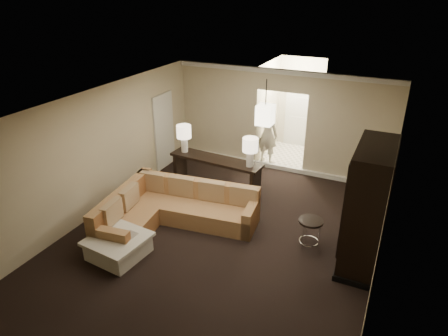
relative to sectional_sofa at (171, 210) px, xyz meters
The scene contains 18 objects.
ground 1.26m from the sectional_sofa, 11.76° to the right, with size 8.00×8.00×0.00m, color black.
wall_back 4.07m from the sectional_sofa, 72.45° to the left, with size 6.00×0.04×2.80m, color beige.
wall_left 2.11m from the sectional_sofa, behind, with size 0.04×8.00×2.80m, color beige.
wall_right 4.33m from the sectional_sofa, ahead, with size 0.04×8.00×2.80m, color beige.
ceiling 2.74m from the sectional_sofa, 11.76° to the right, with size 6.00×8.00×0.02m, color white.
crown_molding 4.56m from the sectional_sofa, 72.22° to the left, with size 6.00×0.10×0.12m, color silver.
baseboard 3.90m from the sectional_sofa, 72.22° to the left, with size 6.00×0.10×0.12m, color silver.
side_door 3.19m from the sectional_sofa, 124.93° to the left, with size 0.05×0.90×2.10m, color silver.
foyer 5.32m from the sectional_sofa, 76.88° to the left, with size 1.44×2.02×2.80m.
sectional_sofa is the anchor object (origin of this frame).
coffee_table 1.42m from the sectional_sofa, 103.93° to the right, with size 1.13×1.13×0.43m.
console_table 1.78m from the sectional_sofa, 83.01° to the left, with size 2.39×0.69×0.91m.
armoire 3.98m from the sectional_sofa, ahead, with size 0.70×1.63×2.34m.
drink_table 2.95m from the sectional_sofa, ahead, with size 0.48×0.48×0.60m.
table_lamp_left 2.20m from the sectional_sofa, 111.01° to the left, with size 0.36×0.36×0.70m.
table_lamp_right 2.28m from the sectional_sofa, 56.42° to the left, with size 0.36×0.36×0.70m.
pendant_light 3.16m from the sectional_sofa, 64.17° to the left, with size 0.38×0.38×1.09m.
person 4.17m from the sectional_sofa, 79.69° to the left, with size 0.70×0.47×1.93m, color beige.
Camera 1 is at (2.99, -5.96, 4.83)m, focal length 32.00 mm.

